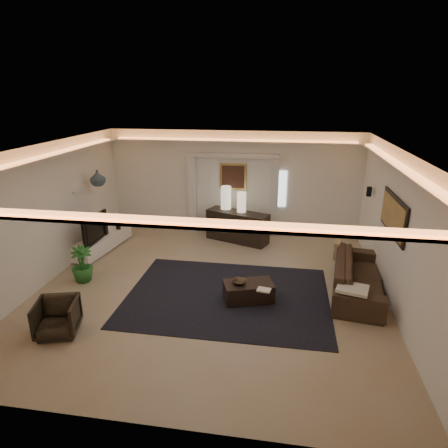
# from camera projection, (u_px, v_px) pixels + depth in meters

# --- Properties ---
(floor) EXTENTS (7.00, 7.00, 0.00)m
(floor) POSITION_uv_depth(u_px,v_px,m) (210.00, 290.00, 8.03)
(floor) COLOR #9B855F
(floor) RESTS_ON ground
(ceiling) EXTENTS (7.00, 7.00, 0.00)m
(ceiling) POSITION_uv_depth(u_px,v_px,m) (208.00, 149.00, 7.09)
(ceiling) COLOR white
(ceiling) RESTS_ON ground
(wall_back) EXTENTS (7.00, 0.00, 7.00)m
(wall_back) POSITION_uv_depth(u_px,v_px,m) (233.00, 184.00, 10.83)
(wall_back) COLOR white
(wall_back) RESTS_ON ground
(wall_front) EXTENTS (7.00, 0.00, 7.00)m
(wall_front) POSITION_uv_depth(u_px,v_px,m) (148.00, 325.00, 4.29)
(wall_front) COLOR white
(wall_front) RESTS_ON ground
(wall_left) EXTENTS (0.00, 7.00, 7.00)m
(wall_left) POSITION_uv_depth(u_px,v_px,m) (45.00, 215.00, 8.08)
(wall_left) COLOR white
(wall_left) RESTS_ON ground
(wall_right) EXTENTS (0.00, 7.00, 7.00)m
(wall_right) POSITION_uv_depth(u_px,v_px,m) (398.00, 234.00, 7.04)
(wall_right) COLOR white
(wall_right) RESTS_ON ground
(cove_soffit) EXTENTS (7.00, 7.00, 0.04)m
(cove_soffit) POSITION_uv_depth(u_px,v_px,m) (208.00, 164.00, 7.18)
(cove_soffit) COLOR silver
(cove_soffit) RESTS_ON ceiling
(daylight_slit) EXTENTS (0.25, 0.03, 1.00)m
(daylight_slit) POSITION_uv_depth(u_px,v_px,m) (282.00, 189.00, 10.64)
(daylight_slit) COLOR white
(daylight_slit) RESTS_ON wall_back
(area_rug) EXTENTS (4.00, 3.00, 0.01)m
(area_rug) POSITION_uv_depth(u_px,v_px,m) (228.00, 296.00, 7.79)
(area_rug) COLOR black
(area_rug) RESTS_ON ground
(pilaster_left) EXTENTS (0.22, 0.20, 2.20)m
(pilaster_left) POSITION_uv_depth(u_px,v_px,m) (193.00, 195.00, 11.02)
(pilaster_left) COLOR silver
(pilaster_left) RESTS_ON ground
(pilaster_right) EXTENTS (0.22, 0.20, 2.20)m
(pilaster_right) POSITION_uv_depth(u_px,v_px,m) (274.00, 198.00, 10.68)
(pilaster_right) COLOR silver
(pilaster_right) RESTS_ON ground
(alcove_header) EXTENTS (2.52, 0.20, 0.12)m
(alcove_header) POSITION_uv_depth(u_px,v_px,m) (233.00, 155.00, 10.47)
(alcove_header) COLOR silver
(alcove_header) RESTS_ON wall_back
(painting_frame) EXTENTS (0.74, 0.04, 0.74)m
(painting_frame) POSITION_uv_depth(u_px,v_px,m) (233.00, 177.00, 10.74)
(painting_frame) COLOR tan
(painting_frame) RESTS_ON wall_back
(painting_canvas) EXTENTS (0.62, 0.02, 0.62)m
(painting_canvas) POSITION_uv_depth(u_px,v_px,m) (233.00, 177.00, 10.71)
(painting_canvas) COLOR #4C2D1E
(painting_canvas) RESTS_ON wall_back
(art_panel_frame) EXTENTS (0.04, 1.64, 0.74)m
(art_panel_frame) POSITION_uv_depth(u_px,v_px,m) (394.00, 215.00, 7.24)
(art_panel_frame) COLOR black
(art_panel_frame) RESTS_ON wall_right
(art_panel_gold) EXTENTS (0.02, 1.50, 0.62)m
(art_panel_gold) POSITION_uv_depth(u_px,v_px,m) (392.00, 215.00, 7.25)
(art_panel_gold) COLOR tan
(art_panel_gold) RESTS_ON wall_right
(wall_sconce) EXTENTS (0.12, 0.12, 0.22)m
(wall_sconce) POSITION_uv_depth(u_px,v_px,m) (369.00, 192.00, 9.04)
(wall_sconce) COLOR black
(wall_sconce) RESTS_ON wall_right
(wall_niche) EXTENTS (0.10, 0.55, 0.04)m
(wall_niche) POSITION_uv_depth(u_px,v_px,m) (80.00, 190.00, 9.31)
(wall_niche) COLOR silver
(wall_niche) RESTS_ON wall_left
(console) EXTENTS (1.77, 1.11, 0.85)m
(console) POSITION_uv_depth(u_px,v_px,m) (237.00, 227.00, 10.53)
(console) COLOR black
(console) RESTS_ON ground
(lamp_left) EXTENTS (0.32, 0.32, 0.63)m
(lamp_left) POSITION_uv_depth(u_px,v_px,m) (226.00, 199.00, 10.61)
(lamp_left) COLOR beige
(lamp_left) RESTS_ON console
(lamp_right) EXTENTS (0.31, 0.31, 0.54)m
(lamp_right) POSITION_uv_depth(u_px,v_px,m) (242.00, 202.00, 10.33)
(lamp_right) COLOR #FFE5BE
(lamp_right) RESTS_ON console
(media_ledge) EXTENTS (0.77, 2.11, 0.39)m
(media_ledge) POSITION_uv_depth(u_px,v_px,m) (103.00, 241.00, 10.01)
(media_ledge) COLOR white
(media_ledge) RESTS_ON ground
(tv) EXTENTS (1.17, 0.15, 0.67)m
(tv) POSITION_uv_depth(u_px,v_px,m) (91.00, 227.00, 9.33)
(tv) COLOR black
(tv) RESTS_ON media_ledge
(figurine) EXTENTS (0.15, 0.15, 0.32)m
(figurine) POSITION_uv_depth(u_px,v_px,m) (118.00, 221.00, 10.24)
(figurine) COLOR black
(figurine) RESTS_ON media_ledge
(ginger_jar) EXTENTS (0.50, 0.50, 0.40)m
(ginger_jar) POSITION_uv_depth(u_px,v_px,m) (98.00, 178.00, 9.56)
(ginger_jar) COLOR slate
(ginger_jar) RESTS_ON wall_niche
(plant) EXTENTS (0.62, 0.62, 0.79)m
(plant) POSITION_uv_depth(u_px,v_px,m) (82.00, 264.00, 8.28)
(plant) COLOR #256925
(plant) RESTS_ON ground
(sofa) EXTENTS (2.52, 1.28, 0.70)m
(sofa) POSITION_uv_depth(u_px,v_px,m) (358.00, 276.00, 7.85)
(sofa) COLOR #4E2A1A
(sofa) RESTS_ON ground
(throw_blanket) EXTENTS (0.64, 0.57, 0.06)m
(throw_blanket) POSITION_uv_depth(u_px,v_px,m) (353.00, 289.00, 6.94)
(throw_blanket) COLOR white
(throw_blanket) RESTS_ON sofa
(throw_pillow) EXTENTS (0.22, 0.41, 0.40)m
(throw_pillow) POSITION_uv_depth(u_px,v_px,m) (338.00, 249.00, 8.66)
(throw_pillow) COLOR #A2875A
(throw_pillow) RESTS_ON sofa
(coffee_table) EXTENTS (1.06, 0.79, 0.35)m
(coffee_table) POSITION_uv_depth(u_px,v_px,m) (248.00, 291.00, 7.56)
(coffee_table) COLOR black
(coffee_table) RESTS_ON ground
(bowl) EXTENTS (0.35, 0.35, 0.07)m
(bowl) POSITION_uv_depth(u_px,v_px,m) (239.00, 280.00, 7.47)
(bowl) COLOR #332719
(bowl) RESTS_ON coffee_table
(magazine) EXTENTS (0.28, 0.22, 0.03)m
(magazine) POSITION_uv_depth(u_px,v_px,m) (264.00, 289.00, 7.20)
(magazine) COLOR beige
(magazine) RESTS_ON coffee_table
(armchair) EXTENTS (0.82, 0.83, 0.62)m
(armchair) POSITION_uv_depth(u_px,v_px,m) (57.00, 317.00, 6.49)
(armchair) COLOR #37281E
(armchair) RESTS_ON ground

